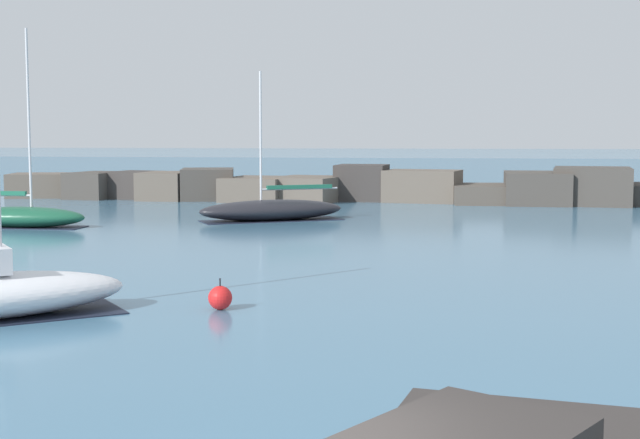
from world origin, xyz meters
The scene contains 5 objects.
open_sea_beyond centered at (0.00, 111.68, 0.00)m, with size 400.00×116.00×0.01m.
breakwater_jetty centered at (2.05, 51.55, 0.99)m, with size 64.86×6.87×2.47m.
sailboat_moored_0 centered at (-7.94, 37.05, 0.57)m, with size 7.92×5.82×7.77m.
sailboat_moored_3 centered at (-19.27, 31.81, 0.55)m, with size 6.34×1.99×9.58m.
mooring_buoy_far_side centered at (-4.42, 13.19, 0.31)m, with size 0.62×0.62×0.82m.
Camera 1 is at (1.45, -8.74, 4.46)m, focal length 50.00 mm.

